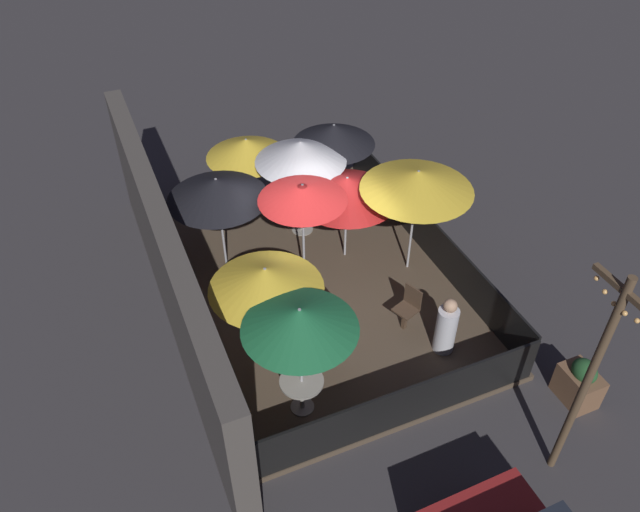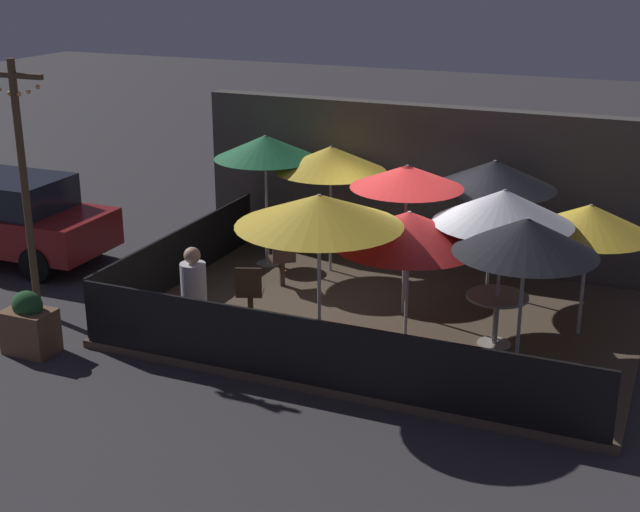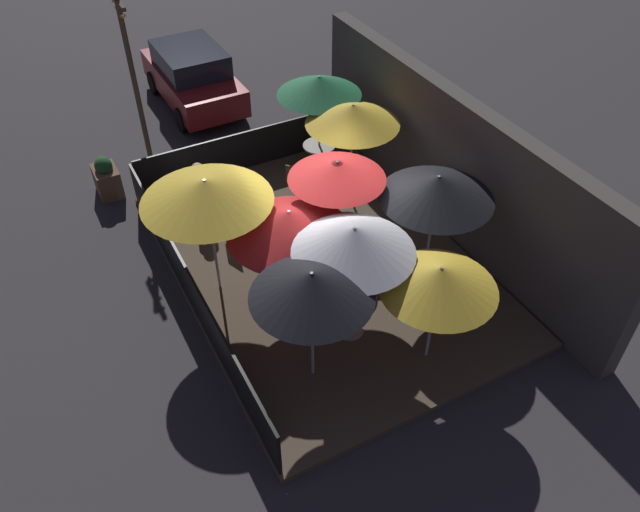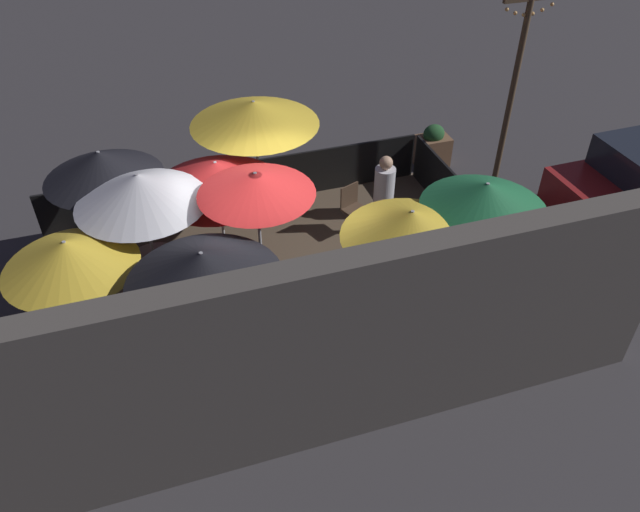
% 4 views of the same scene
% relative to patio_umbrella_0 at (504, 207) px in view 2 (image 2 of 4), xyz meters
% --- Properties ---
extents(ground_plane, '(60.00, 60.00, 0.00)m').
position_rel_patio_umbrella_0_xyz_m(ground_plane, '(-1.82, 0.41, -2.22)').
color(ground_plane, '#383538').
extents(patio_deck, '(7.66, 5.39, 0.12)m').
position_rel_patio_umbrella_0_xyz_m(patio_deck, '(-1.82, 0.41, -2.16)').
color(patio_deck, brown).
rests_on(patio_deck, ground_plane).
extents(building_wall, '(9.26, 0.36, 2.99)m').
position_rel_patio_umbrella_0_xyz_m(building_wall, '(-1.82, 3.34, -0.73)').
color(building_wall, '#4C4742').
rests_on(building_wall, ground_plane).
extents(fence_front, '(7.46, 0.05, 0.95)m').
position_rel_patio_umbrella_0_xyz_m(fence_front, '(-1.82, -2.24, -1.63)').
color(fence_front, black).
rests_on(fence_front, patio_deck).
extents(fence_side_left, '(0.05, 5.19, 0.95)m').
position_rel_patio_umbrella_0_xyz_m(fence_side_left, '(-5.60, 0.41, -1.63)').
color(fence_side_left, black).
rests_on(fence_side_left, patio_deck).
extents(patio_umbrella_0, '(1.98, 1.98, 2.35)m').
position_rel_patio_umbrella_0_xyz_m(patio_umbrella_0, '(0.00, 0.00, 0.00)').
color(patio_umbrella_0, '#B2B2B7').
rests_on(patio_umbrella_0, patio_deck).
extents(patio_umbrella_1, '(1.83, 1.83, 2.40)m').
position_rel_patio_umbrella_0_xyz_m(patio_umbrella_1, '(-4.63, 1.85, 0.09)').
color(patio_umbrella_1, '#B2B2B7').
rests_on(patio_umbrella_1, patio_deck).
extents(patio_umbrella_2, '(2.04, 2.04, 2.28)m').
position_rel_patio_umbrella_0_xyz_m(patio_umbrella_2, '(-0.58, 2.00, -0.05)').
color(patio_umbrella_2, '#B2B2B7').
rests_on(patio_umbrella_2, patio_deck).
extents(patio_umbrella_3, '(2.17, 2.17, 2.04)m').
position_rel_patio_umbrella_0_xyz_m(patio_umbrella_3, '(-1.20, -0.54, -0.31)').
color(patio_umbrella_3, '#B2B2B7').
rests_on(patio_umbrella_3, patio_deck).
extents(patio_umbrella_4, '(2.26, 2.26, 2.46)m').
position_rel_patio_umbrella_0_xyz_m(patio_umbrella_4, '(-2.11, -1.62, 0.14)').
color(patio_umbrella_4, '#B2B2B7').
rests_on(patio_umbrella_4, patio_deck).
extents(patio_umbrella_5, '(1.88, 1.88, 2.27)m').
position_rel_patio_umbrella_0_xyz_m(patio_umbrella_5, '(0.51, -1.00, -0.07)').
color(patio_umbrella_5, '#B2B2B7').
rests_on(patio_umbrella_5, patio_deck).
extents(patio_umbrella_6, '(1.95, 1.95, 2.28)m').
position_rel_patio_umbrella_0_xyz_m(patio_umbrella_6, '(-3.44, 1.98, -0.04)').
color(patio_umbrella_6, '#B2B2B7').
rests_on(patio_umbrella_6, patio_deck).
extents(patio_umbrella_7, '(1.85, 1.85, 2.03)m').
position_rel_patio_umbrella_0_xyz_m(patio_umbrella_7, '(1.08, 0.88, -0.30)').
color(patio_umbrella_7, '#B2B2B7').
rests_on(patio_umbrella_7, patio_deck).
extents(patio_umbrella_8, '(1.74, 1.74, 2.42)m').
position_rel_patio_umbrella_0_xyz_m(patio_umbrella_8, '(-1.61, 0.59, 0.13)').
color(patio_umbrella_8, '#B2B2B7').
rests_on(patio_umbrella_8, patio_deck).
extents(dining_table_0, '(0.90, 0.90, 0.77)m').
position_rel_patio_umbrella_0_xyz_m(dining_table_0, '(0.00, 0.00, -1.49)').
color(dining_table_0, '#9E998E').
rests_on(dining_table_0, patio_deck).
extents(dining_table_1, '(0.75, 0.75, 0.73)m').
position_rel_patio_umbrella_0_xyz_m(dining_table_1, '(-4.63, 1.85, -1.54)').
color(dining_table_1, '#9E998E').
rests_on(dining_table_1, patio_deck).
extents(patio_chair_0, '(0.56, 0.56, 0.95)m').
position_rel_patio_umbrella_0_xyz_m(patio_chair_0, '(-3.86, 0.89, -1.58)').
color(patio_chair_0, '#4C3828').
rests_on(patio_chair_0, patio_deck).
extents(patio_chair_1, '(0.52, 0.52, 0.95)m').
position_rel_patio_umbrella_0_xyz_m(patio_chair_1, '(-3.65, -0.73, -1.57)').
color(patio_chair_1, '#4C3828').
rests_on(patio_chair_1, patio_deck).
extents(patron_0, '(0.54, 0.54, 1.26)m').
position_rel_patio_umbrella_0_xyz_m(patron_0, '(-4.42, -1.10, -1.54)').
color(patron_0, silver).
rests_on(patron_0, patio_deck).
extents(planter_box, '(0.73, 0.51, 0.96)m').
position_rel_patio_umbrella_0_xyz_m(planter_box, '(-6.25, -2.70, -1.79)').
color(planter_box, brown).
rests_on(planter_box, ground_plane).
extents(light_post, '(1.10, 0.12, 4.09)m').
position_rel_patio_umbrella_0_xyz_m(light_post, '(-7.15, -1.49, 0.06)').
color(light_post, brown).
rests_on(light_post, ground_plane).
extents(parked_car_0, '(3.86, 1.84, 1.62)m').
position_rel_patio_umbrella_0_xyz_m(parked_car_0, '(-9.33, 0.46, -1.38)').
color(parked_car_0, maroon).
rests_on(parked_car_0, ground_plane).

